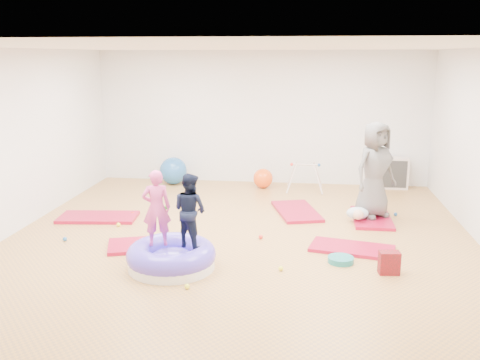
# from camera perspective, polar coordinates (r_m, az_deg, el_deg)

# --- Properties ---
(room) EXTENTS (7.01, 8.01, 2.81)m
(room) POSITION_cam_1_polar(r_m,az_deg,el_deg) (7.47, -0.29, 3.22)
(room) COLOR #BF893F
(room) RESTS_ON ground
(gym_mat_front_left) EXTENTS (1.38, 0.98, 0.05)m
(gym_mat_front_left) POSITION_cam_1_polar(r_m,az_deg,el_deg) (7.88, -9.31, -6.78)
(gym_mat_front_left) COLOR maroon
(gym_mat_front_left) RESTS_ON ground
(gym_mat_mid_left) EXTENTS (1.35, 0.77, 0.05)m
(gym_mat_mid_left) POSITION_cam_1_polar(r_m,az_deg,el_deg) (9.35, -14.89, -3.85)
(gym_mat_mid_left) COLOR maroon
(gym_mat_mid_left) RESTS_ON ground
(gym_mat_center_back) EXTENTS (0.96, 1.41, 0.05)m
(gym_mat_center_back) POSITION_cam_1_polar(r_m,az_deg,el_deg) (9.43, 6.05, -3.33)
(gym_mat_center_back) COLOR maroon
(gym_mat_center_back) RESTS_ON ground
(gym_mat_right) EXTENTS (1.25, 0.82, 0.05)m
(gym_mat_right) POSITION_cam_1_polar(r_m,az_deg,el_deg) (7.79, 11.86, -7.15)
(gym_mat_right) COLOR maroon
(gym_mat_right) RESTS_ON ground
(gym_mat_rear_right) EXTENTS (0.63, 1.25, 0.05)m
(gym_mat_rear_right) POSITION_cam_1_polar(r_m,az_deg,el_deg) (9.27, 13.85, -3.94)
(gym_mat_rear_right) COLOR maroon
(gym_mat_rear_right) RESTS_ON ground
(inflatable_cushion) EXTENTS (1.16, 1.16, 0.36)m
(inflatable_cushion) POSITION_cam_1_polar(r_m,az_deg,el_deg) (7.04, -7.32, -8.19)
(inflatable_cushion) COLOR white
(inflatable_cushion) RESTS_ON ground
(child_pink) EXTENTS (0.41, 0.33, 1.00)m
(child_pink) POSITION_cam_1_polar(r_m,az_deg,el_deg) (6.92, -8.91, -2.57)
(child_pink) COLOR #D9448F
(child_pink) RESTS_ON inflatable_cushion
(child_navy) EXTENTS (0.59, 0.55, 0.96)m
(child_navy) POSITION_cam_1_polar(r_m,az_deg,el_deg) (6.83, -5.38, -2.83)
(child_navy) COLOR black
(child_navy) RESTS_ON inflatable_cushion
(adult_caregiver) EXTENTS (0.93, 0.87, 1.59)m
(adult_caregiver) POSITION_cam_1_polar(r_m,az_deg,el_deg) (9.09, 14.20, 1.06)
(adult_caregiver) COLOR #5A5A5A
(adult_caregiver) RESTS_ON gym_mat_rear_right
(infant) EXTENTS (0.36, 0.37, 0.21)m
(infant) POSITION_cam_1_polar(r_m,az_deg,el_deg) (8.99, 12.44, -3.51)
(infant) COLOR silver
(infant) RESTS_ON gym_mat_rear_right
(ball_pit_balls) EXTENTS (5.14, 3.39, 0.06)m
(ball_pit_balls) POSITION_cam_1_polar(r_m,az_deg,el_deg) (8.26, -4.23, -5.64)
(ball_pit_balls) COLOR #225CA6
(ball_pit_balls) RESTS_ON ground
(exercise_ball_blue) EXTENTS (0.58, 0.58, 0.58)m
(exercise_ball_blue) POSITION_cam_1_polar(r_m,az_deg,el_deg) (11.48, -7.12, 0.98)
(exercise_ball_blue) COLOR #225CA6
(exercise_ball_blue) RESTS_ON ground
(exercise_ball_orange) EXTENTS (0.40, 0.40, 0.40)m
(exercise_ball_orange) POSITION_cam_1_polar(r_m,az_deg,el_deg) (11.09, 2.47, 0.18)
(exercise_ball_orange) COLOR #FF5617
(exercise_ball_orange) RESTS_ON ground
(infant_play_gym) EXTENTS (0.74, 0.70, 0.56)m
(infant_play_gym) POSITION_cam_1_polar(r_m,az_deg,el_deg) (10.85, 6.95, 0.75)
(infant_play_gym) COLOR beige
(infant_play_gym) RESTS_ON ground
(cube_shelf) EXTENTS (0.65, 0.32, 0.65)m
(cube_shelf) POSITION_cam_1_polar(r_m,az_deg,el_deg) (11.48, 15.88, 0.76)
(cube_shelf) COLOR beige
(cube_shelf) RESTS_ON ground
(balance_disc) EXTENTS (0.35, 0.35, 0.08)m
(balance_disc) POSITION_cam_1_polar(r_m,az_deg,el_deg) (7.31, 10.70, -8.36)
(balance_disc) COLOR #1A7479
(balance_disc) RESTS_ON ground
(backpack) EXTENTS (0.27, 0.18, 0.29)m
(backpack) POSITION_cam_1_polar(r_m,az_deg,el_deg) (7.05, 15.62, -8.50)
(backpack) COLOR #B20814
(backpack) RESTS_ON ground
(yellow_toy) EXTENTS (0.21, 0.21, 0.03)m
(yellow_toy) POSITION_cam_1_polar(r_m,az_deg,el_deg) (7.35, -6.17, -8.25)
(yellow_toy) COLOR #FEFF2D
(yellow_toy) RESTS_ON ground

